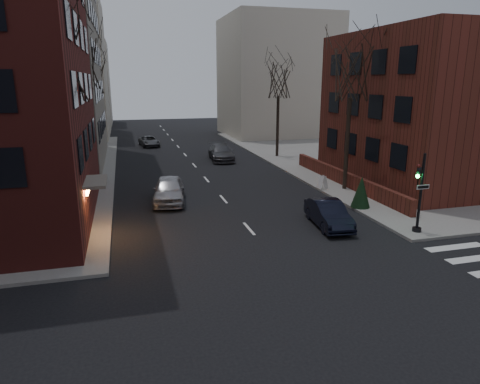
{
  "coord_description": "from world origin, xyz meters",
  "views": [
    {
      "loc": [
        -6.02,
        -8.45,
        7.58
      ],
      "look_at": [
        -0.46,
        12.14,
        2.0
      ],
      "focal_mm": 32.0,
      "sensor_mm": 36.0,
      "label": 1
    }
  ],
  "objects_px": {
    "traffic_signal": "(419,198)",
    "car_lane_far": "(149,141)",
    "evergreen_shrub": "(361,192)",
    "sandwich_board": "(323,182)",
    "streetlamp_near": "(91,132)",
    "parked_sedan": "(328,214)",
    "tree_left_c": "(93,76)",
    "streetlamp_far": "(103,111)",
    "tree_left_b": "(80,61)",
    "car_lane_silver": "(169,190)",
    "tree_right_a": "(352,73)",
    "car_lane_gray": "(221,153)",
    "tree_left_a": "(58,61)",
    "tree_right_b": "(279,80)"
  },
  "relations": [
    {
      "from": "tree_left_a",
      "to": "streetlamp_near",
      "type": "bearing_deg",
      "value": 85.71
    },
    {
      "from": "traffic_signal",
      "to": "car_lane_far",
      "type": "xyz_separation_m",
      "value": [
        -11.19,
        34.07,
        -1.31
      ]
    },
    {
      "from": "tree_left_c",
      "to": "car_lane_silver",
      "type": "relative_size",
      "value": 2.01
    },
    {
      "from": "traffic_signal",
      "to": "car_lane_far",
      "type": "height_order",
      "value": "traffic_signal"
    },
    {
      "from": "tree_right_a",
      "to": "streetlamp_far",
      "type": "height_order",
      "value": "tree_right_a"
    },
    {
      "from": "evergreen_shrub",
      "to": "sandwich_board",
      "type": "bearing_deg",
      "value": 92.3
    },
    {
      "from": "tree_right_a",
      "to": "tree_left_b",
      "type": "bearing_deg",
      "value": 155.56
    },
    {
      "from": "tree_left_c",
      "to": "car_lane_silver",
      "type": "height_order",
      "value": "tree_left_c"
    },
    {
      "from": "streetlamp_near",
      "to": "parked_sedan",
      "type": "bearing_deg",
      "value": -40.83
    },
    {
      "from": "tree_left_c",
      "to": "car_lane_silver",
      "type": "bearing_deg",
      "value": -76.35
    },
    {
      "from": "tree_right_b",
      "to": "car_lane_silver",
      "type": "bearing_deg",
      "value": -131.79
    },
    {
      "from": "car_lane_silver",
      "to": "sandwich_board",
      "type": "bearing_deg",
      "value": 8.55
    },
    {
      "from": "tree_left_a",
      "to": "streetlamp_far",
      "type": "relative_size",
      "value": 1.63
    },
    {
      "from": "tree_left_c",
      "to": "streetlamp_far",
      "type": "xyz_separation_m",
      "value": [
        0.6,
        2.0,
        -3.79
      ]
    },
    {
      "from": "tree_left_a",
      "to": "sandwich_board",
      "type": "bearing_deg",
      "value": 15.2
    },
    {
      "from": "tree_left_a",
      "to": "tree_left_b",
      "type": "height_order",
      "value": "tree_left_b"
    },
    {
      "from": "tree_left_a",
      "to": "car_lane_far",
      "type": "distance_m",
      "value": 30.62
    },
    {
      "from": "tree_left_c",
      "to": "streetlamp_near",
      "type": "relative_size",
      "value": 1.55
    },
    {
      "from": "tree_left_c",
      "to": "tree_left_b",
      "type": "bearing_deg",
      "value": -90.0
    },
    {
      "from": "traffic_signal",
      "to": "car_lane_gray",
      "type": "distance_m",
      "value": 23.46
    },
    {
      "from": "tree_left_a",
      "to": "parked_sedan",
      "type": "bearing_deg",
      "value": -11.8
    },
    {
      "from": "streetlamp_far",
      "to": "parked_sedan",
      "type": "xyz_separation_m",
      "value": [
        12.4,
        -30.71,
        -3.55
      ]
    },
    {
      "from": "evergreen_shrub",
      "to": "tree_left_a",
      "type": "bearing_deg",
      "value": 178.65
    },
    {
      "from": "tree_right_b",
      "to": "parked_sedan",
      "type": "relative_size",
      "value": 2.19
    },
    {
      "from": "parked_sedan",
      "to": "sandwich_board",
      "type": "relative_size",
      "value": 4.49
    },
    {
      "from": "tree_right_a",
      "to": "car_lane_silver",
      "type": "relative_size",
      "value": 2.01
    },
    {
      "from": "traffic_signal",
      "to": "evergreen_shrub",
      "type": "distance_m",
      "value": 4.71
    },
    {
      "from": "parked_sedan",
      "to": "tree_left_b",
      "type": "bearing_deg",
      "value": 137.56
    },
    {
      "from": "streetlamp_near",
      "to": "car_lane_gray",
      "type": "bearing_deg",
      "value": 41.53
    },
    {
      "from": "tree_left_c",
      "to": "streetlamp_far",
      "type": "height_order",
      "value": "tree_left_c"
    },
    {
      "from": "traffic_signal",
      "to": "tree_left_b",
      "type": "distance_m",
      "value": 24.87
    },
    {
      "from": "car_lane_far",
      "to": "evergreen_shrub",
      "type": "distance_m",
      "value": 31.35
    },
    {
      "from": "tree_right_b",
      "to": "streetlamp_far",
      "type": "xyz_separation_m",
      "value": [
        -17.0,
        10.0,
        -3.35
      ]
    },
    {
      "from": "tree_left_b",
      "to": "car_lane_silver",
      "type": "distance_m",
      "value": 12.41
    },
    {
      "from": "car_lane_silver",
      "to": "parked_sedan",
      "type": "bearing_deg",
      "value": -34.22
    },
    {
      "from": "traffic_signal",
      "to": "tree_right_a",
      "type": "distance_m",
      "value": 10.92
    },
    {
      "from": "traffic_signal",
      "to": "tree_left_c",
      "type": "xyz_separation_m",
      "value": [
        -16.74,
        31.01,
        6.12
      ]
    },
    {
      "from": "streetlamp_near",
      "to": "tree_right_b",
      "type": "bearing_deg",
      "value": 30.47
    },
    {
      "from": "evergreen_shrub",
      "to": "tree_right_a",
      "type": "bearing_deg",
      "value": 73.37
    },
    {
      "from": "tree_left_b",
      "to": "tree_right_b",
      "type": "relative_size",
      "value": 1.18
    },
    {
      "from": "traffic_signal",
      "to": "evergreen_shrub",
      "type": "xyz_separation_m",
      "value": [
        -0.45,
        4.62,
        -0.81
      ]
    },
    {
      "from": "tree_left_a",
      "to": "evergreen_shrub",
      "type": "xyz_separation_m",
      "value": [
        16.29,
        -0.38,
        -7.37
      ]
    },
    {
      "from": "tree_left_a",
      "to": "tree_right_b",
      "type": "height_order",
      "value": "tree_left_a"
    },
    {
      "from": "tree_right_b",
      "to": "parked_sedan",
      "type": "distance_m",
      "value": 22.31
    },
    {
      "from": "tree_left_b",
      "to": "streetlamp_far",
      "type": "xyz_separation_m",
      "value": [
        0.6,
        16.0,
        -4.68
      ]
    },
    {
      "from": "streetlamp_far",
      "to": "tree_right_b",
      "type": "bearing_deg",
      "value": -30.47
    },
    {
      "from": "traffic_signal",
      "to": "car_lane_silver",
      "type": "height_order",
      "value": "traffic_signal"
    },
    {
      "from": "car_lane_far",
      "to": "sandwich_board",
      "type": "distance_m",
      "value": 26.85
    },
    {
      "from": "sandwich_board",
      "to": "car_lane_far",
      "type": "bearing_deg",
      "value": 110.24
    },
    {
      "from": "streetlamp_near",
      "to": "tree_left_a",
      "type": "bearing_deg",
      "value": -94.29
    }
  ]
}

